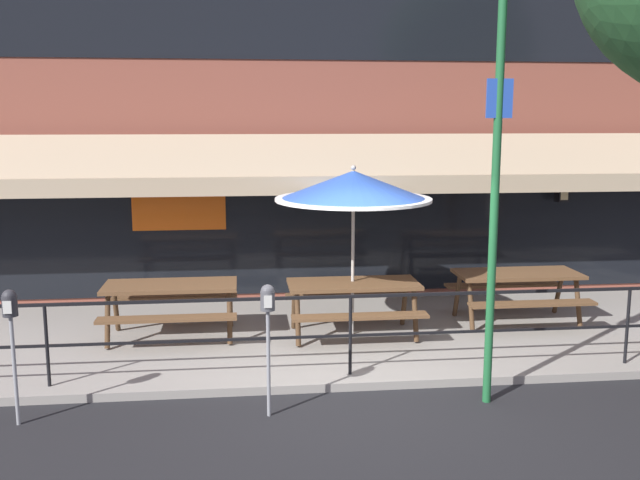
% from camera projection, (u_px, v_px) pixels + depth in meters
% --- Properties ---
extents(ground_plane, '(120.00, 120.00, 0.00)m').
position_uv_depth(ground_plane, '(354.00, 391.00, 8.18)').
color(ground_plane, black).
extents(patio_deck, '(15.00, 4.00, 0.10)m').
position_uv_depth(patio_deck, '(332.00, 335.00, 10.13)').
color(patio_deck, gray).
rests_on(patio_deck, ground).
extents(restaurant_building, '(15.00, 1.60, 6.76)m').
position_uv_depth(restaurant_building, '(315.00, 102.00, 11.75)').
color(restaurant_building, brown).
rests_on(restaurant_building, ground).
extents(patio_railing, '(13.84, 0.04, 0.97)m').
position_uv_depth(patio_railing, '(350.00, 317.00, 8.34)').
color(patio_railing, black).
rests_on(patio_railing, patio_deck).
extents(picnic_table_left, '(1.80, 1.42, 0.76)m').
position_uv_depth(picnic_table_left, '(171.00, 295.00, 9.75)').
color(picnic_table_left, brown).
rests_on(picnic_table_left, patio_deck).
extents(picnic_table_centre, '(1.80, 1.42, 0.76)m').
position_uv_depth(picnic_table_centre, '(353.00, 293.00, 9.85)').
color(picnic_table_centre, brown).
rests_on(picnic_table_centre, patio_deck).
extents(picnic_table_right, '(1.80, 1.42, 0.76)m').
position_uv_depth(picnic_table_right, '(517.00, 283.00, 10.49)').
color(picnic_table_right, brown).
rests_on(picnic_table_right, patio_deck).
extents(patio_umbrella_centre, '(2.14, 2.14, 2.38)m').
position_uv_depth(patio_umbrella_centre, '(353.00, 187.00, 9.67)').
color(patio_umbrella_centre, '#B7B2A8').
rests_on(patio_umbrella_centre, patio_deck).
extents(parking_meter_near, '(0.15, 0.16, 1.42)m').
position_uv_depth(parking_meter_near, '(11.00, 316.00, 7.11)').
color(parking_meter_near, gray).
rests_on(parking_meter_near, ground).
extents(parking_meter_far, '(0.15, 0.16, 1.42)m').
position_uv_depth(parking_meter_far, '(268.00, 310.00, 7.32)').
color(parking_meter_far, gray).
rests_on(parking_meter_far, ground).
extents(street_sign_pole, '(0.28, 0.09, 4.58)m').
position_uv_depth(street_sign_pole, '(495.00, 190.00, 7.50)').
color(street_sign_pole, '#1E6033').
rests_on(street_sign_pole, ground).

